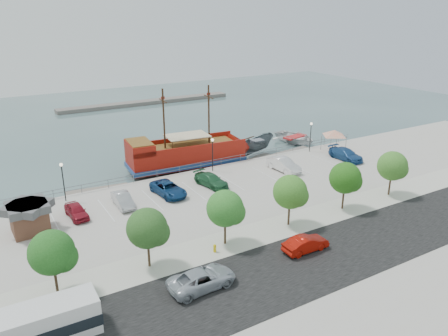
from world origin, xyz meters
TOP-DOWN VIEW (x-y plane):
  - ground at (0.00, 0.00)m, footprint 160.00×160.00m
  - land_slab at (0.00, -21.00)m, footprint 100.00×58.00m
  - street at (0.00, -16.00)m, footprint 100.00×8.00m
  - sidewalk at (0.00, -10.00)m, footprint 100.00×4.00m
  - seawall_railing at (0.00, 7.80)m, footprint 50.00×0.06m
  - far_shore at (10.00, 55.00)m, footprint 40.00×3.00m
  - pirate_ship at (0.16, 11.60)m, footprint 18.38×6.52m
  - patrol_boat at (10.49, 11.77)m, footprint 6.76×3.83m
  - speedboat at (18.96, 13.34)m, footprint 6.43×8.13m
  - dock_west at (-13.91, 9.20)m, footprint 7.40×2.98m
  - dock_mid at (8.70, 9.20)m, footprint 6.38×3.96m
  - dock_east at (15.05, 9.20)m, footprint 7.21×2.85m
  - shed at (-22.24, 1.01)m, footprint 3.59×3.59m
  - canopy_tent at (19.51, 5.38)m, footprint 4.85×4.85m
  - street_van at (-12.70, -14.61)m, footprint 5.28×2.63m
  - street_sedan at (-2.77, -14.49)m, footprint 4.13×1.46m
  - shuttle_bus at (-23.66, -14.50)m, footprint 6.89×2.52m
  - fire_hydrant at (-9.48, -10.80)m, footprint 0.26×0.26m
  - lamp_post_left at (-18.00, 6.50)m, footprint 0.36×0.36m
  - lamp_post_mid at (0.00, 6.50)m, footprint 0.36×0.36m
  - lamp_post_right at (16.00, 6.50)m, footprint 0.36×0.36m
  - tree_a at (-21.85, -10.07)m, footprint 3.30×3.20m
  - tree_b at (-14.85, -10.07)m, footprint 3.30×3.20m
  - tree_c at (-7.85, -10.07)m, footprint 3.30×3.20m
  - tree_d at (-0.85, -10.07)m, footprint 3.30×3.20m
  - tree_e at (6.15, -10.07)m, footprint 3.30×3.20m
  - tree_f at (13.15, -10.07)m, footprint 3.30×3.20m
  - parked_car_a at (-17.89, 1.90)m, footprint 1.89×4.05m
  - parked_car_b at (-13.13, 2.09)m, footprint 1.56×4.24m
  - parked_car_c at (-7.89, 2.38)m, footprint 2.93×5.40m
  - parked_car_d at (-2.56, 2.28)m, footprint 2.83×5.08m
  - parked_car_f at (7.78, 2.02)m, footprint 2.04×5.09m
  - parked_car_h at (17.77, 1.20)m, footprint 2.16×5.28m

SIDE VIEW (x-z plane):
  - ground at x=0.00m, z-range -1.00..-1.00m
  - dock_mid at x=8.70m, z-range -1.00..-0.65m
  - dock_east at x=15.05m, z-range -1.00..-0.60m
  - dock_west at x=-13.91m, z-range -1.00..-0.59m
  - land_slab at x=0.00m, z-range -1.20..0.00m
  - far_shore at x=10.00m, z-range -1.00..-0.20m
  - speedboat at x=18.96m, z-range -1.00..0.52m
  - street at x=0.00m, z-range -0.01..0.03m
  - sidewalk at x=0.00m, z-range -0.01..0.04m
  - patrol_boat at x=10.49m, z-range -1.00..1.47m
  - fire_hydrant at x=-9.48m, z-range 0.03..0.79m
  - seawall_railing at x=0.00m, z-range 0.03..1.03m
  - parked_car_a at x=-17.89m, z-range 0.00..1.34m
  - street_sedan at x=-2.77m, z-range 0.00..1.36m
  - parked_car_b at x=-13.13m, z-range 0.00..1.39m
  - parked_car_d at x=-2.56m, z-range 0.00..1.39m
  - parked_car_c at x=-7.89m, z-range 0.00..1.44m
  - street_van at x=-12.70m, z-range 0.00..1.44m
  - parked_car_h at x=17.77m, z-range 0.00..1.53m
  - parked_car_f at x=7.78m, z-range 0.00..1.65m
  - pirate_ship at x=0.16m, z-range -4.82..6.66m
  - shuttle_bus at x=-23.66m, z-range -0.04..2.38m
  - shed at x=-22.24m, z-range 0.09..2.92m
  - lamp_post_left at x=-18.00m, z-range 0.80..5.08m
  - lamp_post_mid at x=0.00m, z-range 0.80..5.08m
  - lamp_post_right at x=16.00m, z-range 0.80..5.08m
  - canopy_tent at x=19.51m, z-range 1.26..4.66m
  - tree_a at x=-21.85m, z-range 0.80..5.80m
  - tree_b at x=-14.85m, z-range 0.80..5.80m
  - tree_c at x=-7.85m, z-range 0.80..5.80m
  - tree_d at x=-0.85m, z-range 0.80..5.80m
  - tree_e at x=6.15m, z-range 0.80..5.80m
  - tree_f at x=13.15m, z-range 0.80..5.80m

